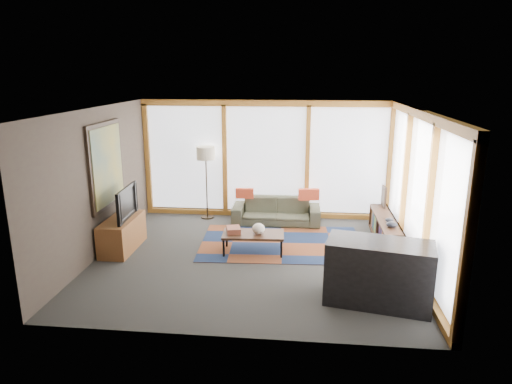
# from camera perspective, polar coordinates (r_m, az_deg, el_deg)

# --- Properties ---
(ground) EXTENTS (5.50, 5.50, 0.00)m
(ground) POSITION_cam_1_polar(r_m,az_deg,el_deg) (8.15, -0.30, -8.22)
(ground) COLOR #292926
(ground) RESTS_ON ground
(room_envelope) EXTENTS (5.52, 5.02, 2.62)m
(room_envelope) POSITION_cam_1_polar(r_m,az_deg,el_deg) (8.19, 3.57, 3.18)
(room_envelope) COLOR #3D312B
(room_envelope) RESTS_ON ground
(rug) EXTENTS (3.16, 2.13, 0.01)m
(rug) POSITION_cam_1_polar(r_m,az_deg,el_deg) (8.80, 3.19, -6.40)
(rug) COLOR brown
(rug) RESTS_ON ground
(sofa) EXTENTS (1.88, 0.76, 0.55)m
(sofa) POSITION_cam_1_polar(r_m,az_deg,el_deg) (9.86, 2.55, -2.38)
(sofa) COLOR #33382A
(sofa) RESTS_ON ground
(pillow_left) EXTENTS (0.39, 0.14, 0.21)m
(pillow_left) POSITION_cam_1_polar(r_m,az_deg,el_deg) (9.80, -1.43, -0.16)
(pillow_left) COLOR #BB3E22
(pillow_left) RESTS_ON sofa
(pillow_right) EXTENTS (0.45, 0.19, 0.24)m
(pillow_right) POSITION_cam_1_polar(r_m,az_deg,el_deg) (9.72, 6.62, -0.30)
(pillow_right) COLOR #BB3E22
(pillow_right) RESTS_ON sofa
(floor_lamp) EXTENTS (0.41, 0.41, 1.62)m
(floor_lamp) POSITION_cam_1_polar(r_m,az_deg,el_deg) (10.12, -6.21, 1.15)
(floor_lamp) COLOR #332718
(floor_lamp) RESTS_ON ground
(coffee_table) EXTENTS (1.13, 0.61, 0.37)m
(coffee_table) POSITION_cam_1_polar(r_m,az_deg,el_deg) (8.31, -0.35, -6.38)
(coffee_table) COLOR #352215
(coffee_table) RESTS_ON ground
(book_stack) EXTENTS (0.30, 0.35, 0.10)m
(book_stack) POSITION_cam_1_polar(r_m,az_deg,el_deg) (8.29, -2.84, -4.75)
(book_stack) COLOR brown
(book_stack) RESTS_ON coffee_table
(vase) EXTENTS (0.28, 0.28, 0.20)m
(vase) POSITION_cam_1_polar(r_m,az_deg,el_deg) (8.19, 0.31, -4.61)
(vase) COLOR silver
(vase) RESTS_ON coffee_table
(bookshelf) EXTENTS (0.35, 1.95, 0.49)m
(bookshelf) POSITION_cam_1_polar(r_m,az_deg,el_deg) (9.11, 15.86, -4.62)
(bookshelf) COLOR #352215
(bookshelf) RESTS_ON ground
(bowl_a) EXTENTS (0.21, 0.21, 0.10)m
(bowl_a) POSITION_cam_1_polar(r_m,az_deg,el_deg) (8.55, 16.60, -3.91)
(bowl_a) COLOR black
(bowl_a) RESTS_ON bookshelf
(bowl_b) EXTENTS (0.16, 0.16, 0.08)m
(bowl_b) POSITION_cam_1_polar(r_m,az_deg,el_deg) (8.81, 16.33, -3.39)
(bowl_b) COLOR black
(bowl_b) RESTS_ON bookshelf
(shelf_picture) EXTENTS (0.05, 0.33, 0.43)m
(shelf_picture) POSITION_cam_1_polar(r_m,az_deg,el_deg) (9.74, 15.69, -0.53)
(shelf_picture) COLOR black
(shelf_picture) RESTS_ON bookshelf
(tv_console) EXTENTS (0.49, 1.18, 0.59)m
(tv_console) POSITION_cam_1_polar(r_m,az_deg,el_deg) (8.78, -16.37, -5.04)
(tv_console) COLOR brown
(tv_console) RESTS_ON ground
(television) EXTENTS (0.18, 1.02, 0.58)m
(television) POSITION_cam_1_polar(r_m,az_deg,el_deg) (8.62, -16.44, -1.30)
(television) COLOR black
(television) RESTS_ON tv_console
(bar_counter) EXTENTS (1.55, 0.95, 0.92)m
(bar_counter) POSITION_cam_1_polar(r_m,az_deg,el_deg) (6.72, 15.07, -9.73)
(bar_counter) COLOR black
(bar_counter) RESTS_ON ground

